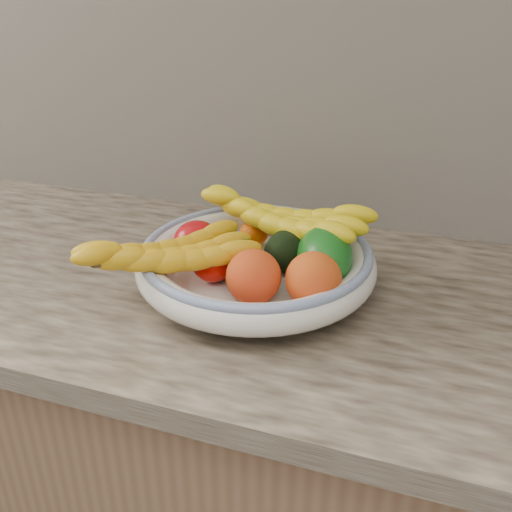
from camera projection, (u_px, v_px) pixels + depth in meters
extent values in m
cube|color=brown|center=(259.00, 481.00, 1.18)|extent=(2.40, 0.62, 0.86)
cube|color=tan|center=(260.00, 293.00, 0.98)|extent=(2.44, 0.66, 0.04)
cube|color=beige|center=(310.00, 98.00, 1.11)|extent=(2.40, 0.02, 0.50)
cylinder|color=silver|center=(256.00, 284.00, 0.95)|extent=(0.13, 0.13, 0.02)
cylinder|color=silver|center=(256.00, 277.00, 0.94)|extent=(0.32, 0.32, 0.01)
torus|color=silver|center=(256.00, 263.00, 0.93)|extent=(0.39, 0.39, 0.05)
torus|color=#334F90|center=(256.00, 250.00, 0.92)|extent=(0.37, 0.37, 0.02)
ellipsoid|color=#FF6805|center=(254.00, 233.00, 1.02)|extent=(0.06, 0.06, 0.05)
ellipsoid|color=orange|center=(290.00, 239.00, 0.99)|extent=(0.07, 0.07, 0.05)
ellipsoid|color=#B5090E|center=(197.00, 242.00, 0.96)|extent=(0.11, 0.11, 0.07)
ellipsoid|color=#C70900|center=(213.00, 262.00, 0.90)|extent=(0.08, 0.08, 0.06)
ellipsoid|color=black|center=(241.00, 258.00, 0.91)|extent=(0.11, 0.12, 0.07)
ellipsoid|color=black|center=(290.00, 249.00, 0.94)|extent=(0.11, 0.12, 0.07)
ellipsoid|color=#0F5312|center=(324.00, 255.00, 0.89)|extent=(0.15, 0.16, 0.12)
ellipsoid|color=orange|center=(254.00, 277.00, 0.85)|extent=(0.10, 0.10, 0.08)
ellipsoid|color=orange|center=(313.00, 280.00, 0.84)|extent=(0.10, 0.10, 0.08)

